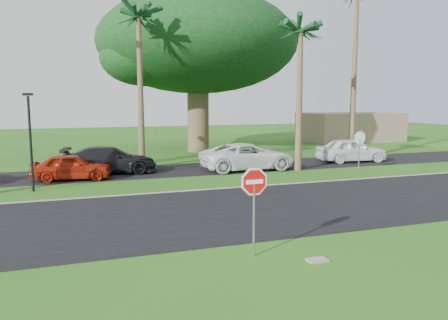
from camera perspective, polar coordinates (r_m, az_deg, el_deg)
name	(u,v)px	position (r m, az deg, el deg)	size (l,w,h in m)	color
ground	(205,228)	(14.99, -2.46, -8.87)	(120.00, 120.00, 0.00)	#1E5114
road	(190,213)	(16.84, -4.43, -6.98)	(120.00, 8.00, 0.02)	black
parking_strip	(146,172)	(26.92, -10.14, -1.51)	(120.00, 5.00, 0.02)	black
curb	(168,192)	(20.67, -7.30, -4.19)	(120.00, 0.12, 0.06)	gray
stop_sign_near	(254,193)	(11.97, 3.95, -4.37)	(1.05, 0.07, 2.62)	gray
stop_sign_far	(360,143)	(27.19, 17.29, 2.10)	(1.05, 0.07, 2.62)	gray
palm_center	(139,20)	(28.48, -11.10, 17.47)	(5.00, 5.00, 10.50)	brown
palm_right_near	(301,35)	(27.42, 10.01, 15.83)	(5.00, 5.00, 9.50)	brown
canopy_tree	(198,44)	(37.45, -3.46, 14.89)	(16.50, 16.50, 13.12)	brown
streetlight_right	(30,136)	(22.40, -23.98, 2.90)	(0.45, 0.25, 4.64)	black
building_far	(350,127)	(48.77, 16.12, 4.17)	(10.00, 6.00, 3.00)	gray
car_red	(72,167)	(25.04, -19.29, -0.89)	(1.69, 4.19, 1.43)	#A51E0D
car_dark	(110,160)	(26.74, -14.64, -0.02)	(2.20, 5.41, 1.57)	black
car_minivan	(248,157)	(27.17, 3.17, 0.42)	(2.74, 5.94, 1.65)	white
car_pickup	(351,150)	(31.94, 16.30, 1.23)	(1.97, 4.90, 1.67)	white
utility_slab	(317,260)	(12.30, 12.10, -12.66)	(0.55, 0.35, 0.06)	gray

